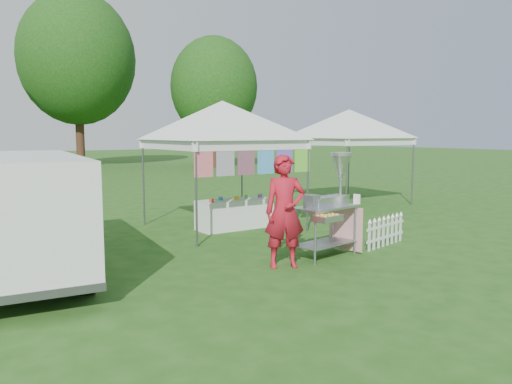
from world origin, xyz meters
TOP-DOWN VIEW (x-y plane):
  - ground at (0.00, 0.00)m, footprint 120.00×120.00m
  - canopy_main at (0.00, 3.49)m, footprint 4.24×4.24m
  - canopy_right at (5.50, 5.00)m, footprint 4.24×4.24m
  - tree_mid at (3.00, 28.00)m, footprint 7.60×7.60m
  - tree_right at (10.00, 22.00)m, footprint 5.60×5.60m
  - donut_cart at (0.32, 0.04)m, footprint 1.38×1.12m
  - vendor at (-0.89, -0.12)m, footprint 0.82×0.69m
  - cargo_van at (-4.67, 1.94)m, footprint 2.34×4.76m
  - picket_fence at (1.74, 0.02)m, footprint 1.41×0.36m
  - display_table at (0.21, 3.31)m, footprint 1.80×0.70m

SIDE VIEW (x-z plane):
  - ground at x=0.00m, z-range 0.00..0.00m
  - picket_fence at x=1.74m, z-range 0.01..0.57m
  - display_table at x=0.21m, z-range 0.00..0.69m
  - vendor at x=-0.89m, z-range 0.00..1.90m
  - cargo_van at x=-4.67m, z-range 0.07..1.98m
  - donut_cart at x=0.32m, z-range 0.17..2.06m
  - canopy_main at x=0.00m, z-range 1.26..4.71m
  - canopy_right at x=5.50m, z-range 1.27..4.72m
  - tree_right at x=10.00m, z-range 0.97..9.39m
  - tree_mid at x=3.00m, z-range 1.38..12.90m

